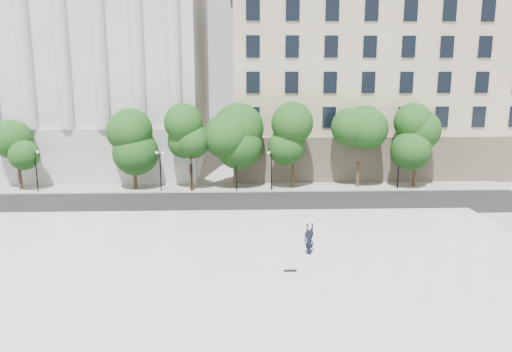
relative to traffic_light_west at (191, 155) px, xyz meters
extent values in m
plane|color=#B0AFA6|center=(2.22, -22.30, -3.78)|extent=(160.00, 160.00, 0.00)
cube|color=white|center=(2.22, -19.30, -3.55)|extent=(44.00, 22.00, 0.45)
cube|color=black|center=(2.22, -4.30, -3.77)|extent=(60.00, 8.00, 0.02)
cube|color=#ADABA0|center=(2.22, 1.70, -3.72)|extent=(60.00, 4.00, 0.12)
cube|color=silver|center=(-14.78, 16.70, 8.72)|extent=(30.00, 26.00, 25.00)
cube|color=beige|center=(22.22, 16.70, 6.72)|extent=(36.00, 26.00, 21.00)
cylinder|color=black|center=(0.00, 0.00, -2.03)|extent=(0.10, 0.10, 3.50)
imported|color=black|center=(0.00, 0.00, 0.11)|extent=(0.98, 1.98, 0.78)
cylinder|color=black|center=(4.44, 0.00, -2.03)|extent=(0.10, 0.10, 3.50)
imported|color=black|center=(4.44, 0.00, 0.09)|extent=(0.70, 1.85, 0.73)
imported|color=black|center=(9.12, -18.66, -3.06)|extent=(1.46, 2.14, 0.55)
cube|color=black|center=(7.63, -21.47, -3.29)|extent=(0.75, 0.20, 0.08)
cylinder|color=#382619|center=(-17.37, 1.46, -2.58)|extent=(0.36, 0.36, 2.40)
sphere|color=#214C15|center=(-17.37, 1.46, 0.68)|extent=(3.58, 3.58, 3.58)
cylinder|color=#382619|center=(-5.85, 1.49, -2.57)|extent=(0.36, 0.36, 2.42)
sphere|color=#214C15|center=(-5.85, 1.49, 0.72)|extent=(4.48, 4.48, 4.48)
cylinder|color=#382619|center=(-0.10, 0.64, -2.43)|extent=(0.36, 0.36, 2.70)
sphere|color=#214C15|center=(-0.10, 0.64, 1.24)|extent=(3.54, 3.54, 3.54)
cylinder|color=#382619|center=(4.32, 1.49, -2.18)|extent=(0.36, 0.36, 3.19)
sphere|color=#214C15|center=(4.32, 1.49, 2.14)|extent=(4.44, 4.44, 4.44)
cylinder|color=#382619|center=(10.25, 1.41, -2.18)|extent=(0.36, 0.36, 3.19)
sphere|color=#214C15|center=(10.25, 1.41, 2.14)|extent=(3.67, 3.67, 3.67)
cylinder|color=#382619|center=(16.97, 1.38, -2.45)|extent=(0.36, 0.36, 2.65)
sphere|color=#214C15|center=(16.97, 1.38, 1.15)|extent=(4.27, 4.27, 4.27)
cylinder|color=#382619|center=(22.88, 1.41, -2.44)|extent=(0.36, 0.36, 2.68)
sphere|color=#214C15|center=(22.88, 1.41, 1.19)|extent=(4.18, 4.18, 4.18)
cylinder|color=black|center=(-15.23, 0.30, -1.77)|extent=(0.12, 0.12, 4.01)
cube|color=black|center=(-15.23, 0.30, 0.24)|extent=(0.60, 0.06, 0.06)
sphere|color=white|center=(-15.53, 0.30, 0.34)|extent=(0.28, 0.28, 0.28)
sphere|color=white|center=(-14.93, 0.30, 0.34)|extent=(0.28, 0.28, 0.28)
cylinder|color=black|center=(-3.08, 0.30, -1.84)|extent=(0.12, 0.12, 3.87)
cube|color=black|center=(-3.08, 0.30, 0.09)|extent=(0.60, 0.06, 0.06)
sphere|color=white|center=(-3.38, 0.30, 0.19)|extent=(0.28, 0.28, 0.28)
sphere|color=white|center=(-2.78, 0.30, 0.19)|extent=(0.28, 0.28, 0.28)
cylinder|color=black|center=(7.98, 0.30, -1.88)|extent=(0.12, 0.12, 3.80)
cube|color=black|center=(7.98, 0.30, 0.02)|extent=(0.60, 0.06, 0.06)
sphere|color=white|center=(7.68, 0.30, 0.12)|extent=(0.28, 0.28, 0.28)
sphere|color=white|center=(8.28, 0.30, 0.12)|extent=(0.28, 0.28, 0.28)
cylinder|color=black|center=(20.82, 0.30, -1.92)|extent=(0.12, 0.12, 3.72)
cube|color=black|center=(20.82, 0.30, -0.06)|extent=(0.60, 0.06, 0.06)
sphere|color=white|center=(20.52, 0.30, 0.04)|extent=(0.28, 0.28, 0.28)
sphere|color=white|center=(21.12, 0.30, 0.04)|extent=(0.28, 0.28, 0.28)
camera|label=1|loc=(4.67, -48.53, 8.02)|focal=35.00mm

